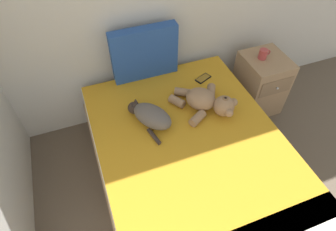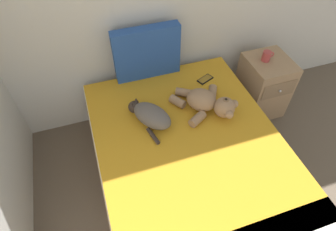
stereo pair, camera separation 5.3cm
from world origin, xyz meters
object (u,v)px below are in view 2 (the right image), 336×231
at_px(teddy_bear, 208,102).
at_px(nightstand, 263,86).
at_px(bed, 190,166).
at_px(cell_phone, 205,79).
at_px(cat, 150,115).
at_px(patterned_cushion, 147,53).
at_px(mug, 267,56).

distance_m(teddy_bear, nightstand, 0.92).
height_order(bed, cell_phone, cell_phone).
bearing_deg(cat, nightstand, 13.59).
bearing_deg(patterned_cushion, teddy_bear, -59.97).
xyz_separation_m(patterned_cushion, cat, (-0.14, -0.56, -0.17)).
xyz_separation_m(teddy_bear, nightstand, (0.80, 0.33, -0.32)).
xyz_separation_m(nightstand, mug, (-0.04, 0.03, 0.35)).
bearing_deg(mug, cell_phone, -178.81).
height_order(patterned_cushion, nightstand, patterned_cushion).
distance_m(cat, teddy_bear, 0.48).
bearing_deg(nightstand, mug, 143.91).
bearing_deg(patterned_cushion, bed, -84.57).
distance_m(bed, nightstand, 1.23).
distance_m(bed, mug, 1.27).
bearing_deg(bed, cat, 124.42).
distance_m(patterned_cushion, cat, 0.60).
bearing_deg(cell_phone, nightstand, -1.60).
bearing_deg(cat, bed, -55.58).
relative_size(cat, nightstand, 0.71).
xyz_separation_m(bed, teddy_bear, (0.25, 0.31, 0.36)).
bearing_deg(mug, bed, -146.50).
bearing_deg(teddy_bear, bed, -129.41).
bearing_deg(nightstand, cat, -166.41).
height_order(bed, cat, cat).
bearing_deg(mug, teddy_bear, -154.53).
bearing_deg(teddy_bear, cell_phone, 68.65).
bearing_deg(nightstand, teddy_bear, -157.65).
bearing_deg(nightstand, cell_phone, 178.40).
height_order(patterned_cushion, cell_phone, patterned_cushion).
bearing_deg(patterned_cushion, cell_phone, -26.56).
xyz_separation_m(patterned_cushion, mug, (1.09, -0.22, -0.13)).
bearing_deg(mug, nightstand, -36.09).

